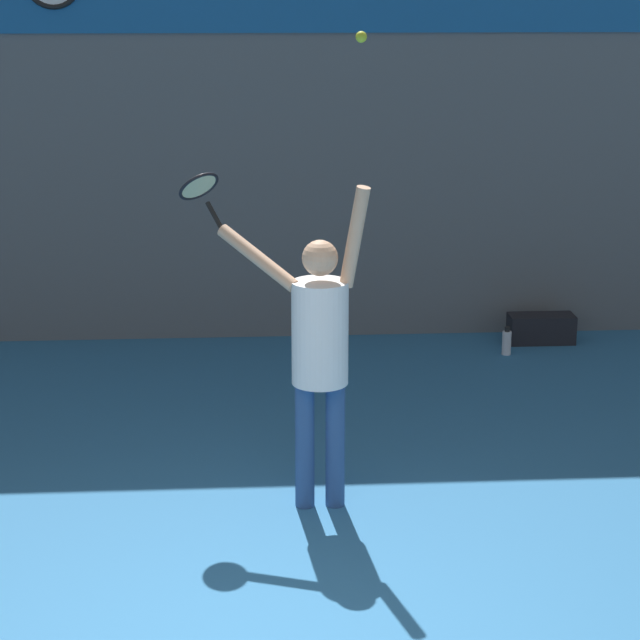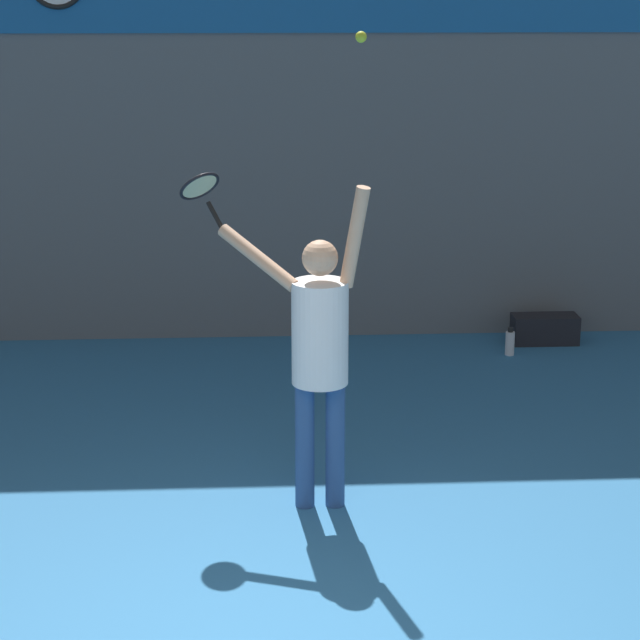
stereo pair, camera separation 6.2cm
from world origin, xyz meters
name	(u,v)px [view 1 (the left image)]	position (x,y,z in m)	size (l,w,h in m)	color
back_wall	(239,83)	(0.00, 6.24, 2.50)	(18.00, 0.10, 5.00)	slate
tennis_player	(319,343)	(0.51, 2.24, 1.15)	(1.00, 0.61, 2.19)	#2D4C7F
tennis_racket	(200,189)	(-0.25, 2.80, 2.07)	(0.37, 0.40, 0.38)	black
tennis_ball	(361,37)	(0.76, 2.10, 3.10)	(0.07, 0.07, 0.07)	#CCDB2D
water_bottle	(507,342)	(2.51, 5.46, 0.12)	(0.09, 0.09, 0.27)	silver
equipment_bag	(541,329)	(2.93, 5.83, 0.14)	(0.64, 0.28, 0.28)	black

